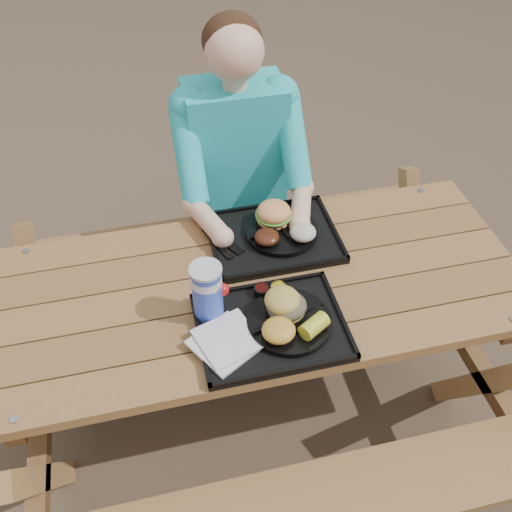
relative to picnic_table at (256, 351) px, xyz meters
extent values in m
plane|color=#999999|center=(0.00, 0.00, -0.38)|extent=(60.00, 60.00, 0.00)
cube|color=black|center=(0.00, -0.20, 0.39)|extent=(0.45, 0.35, 0.02)
cube|color=black|center=(0.11, 0.19, 0.39)|extent=(0.45, 0.35, 0.02)
cylinder|color=black|center=(0.06, -0.20, 0.41)|extent=(0.26, 0.26, 0.02)
cylinder|color=black|center=(0.14, 0.20, 0.41)|extent=(0.26, 0.26, 0.02)
cube|color=silver|center=(-0.15, -0.24, 0.40)|extent=(0.24, 0.24, 0.02)
cylinder|color=#1A36C6|center=(-0.17, -0.10, 0.49)|extent=(0.09, 0.09, 0.19)
cylinder|color=black|center=(0.00, -0.06, 0.41)|extent=(0.05, 0.05, 0.03)
cylinder|color=yellow|center=(0.06, -0.07, 0.41)|extent=(0.06, 0.06, 0.03)
ellipsoid|color=gold|center=(0.01, -0.25, 0.44)|extent=(0.10, 0.10, 0.05)
cube|color=black|center=(-0.07, 0.21, 0.40)|extent=(0.12, 0.17, 0.01)
ellipsoid|color=#471C0E|center=(0.07, 0.15, 0.43)|extent=(0.09, 0.09, 0.04)
ellipsoid|color=beige|center=(0.20, 0.14, 0.44)|extent=(0.09, 0.09, 0.05)
camera|label=1|loc=(-0.30, -1.25, 1.77)|focal=40.00mm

